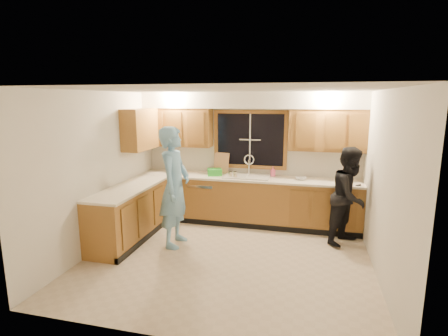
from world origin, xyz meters
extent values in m
plane|color=#BFAB92|center=(0.00, 0.00, 0.00)|extent=(4.20, 4.20, 0.00)
plane|color=silver|center=(0.00, 0.00, 2.50)|extent=(4.20, 4.20, 0.00)
plane|color=silver|center=(0.00, 1.90, 1.25)|extent=(4.20, 0.00, 4.20)
plane|color=silver|center=(-2.10, 0.00, 1.25)|extent=(0.00, 3.80, 3.80)
plane|color=silver|center=(2.10, 0.00, 1.25)|extent=(0.00, 3.80, 3.80)
cube|color=#99662C|center=(0.00, 1.60, 0.44)|extent=(4.20, 0.60, 0.88)
cube|color=#99662C|center=(-1.80, 0.35, 0.44)|extent=(0.60, 1.90, 0.88)
cube|color=#F2E5CC|center=(0.00, 1.58, 0.90)|extent=(4.20, 0.63, 0.04)
cube|color=#F2E5CC|center=(-1.79, 0.35, 0.90)|extent=(0.63, 1.90, 0.04)
cube|color=#99662C|center=(-1.43, 1.73, 1.83)|extent=(1.35, 0.33, 0.75)
cube|color=#99662C|center=(1.43, 1.73, 1.83)|extent=(1.35, 0.33, 0.75)
cube|color=#99662C|center=(-1.94, 1.12, 1.83)|extent=(0.33, 0.90, 0.75)
cube|color=white|center=(0.00, 1.72, 2.35)|extent=(4.20, 0.35, 0.30)
cube|color=black|center=(0.00, 1.90, 1.60)|extent=(1.30, 0.01, 1.00)
cube|color=#99662C|center=(0.00, 1.89, 2.14)|extent=(1.44, 0.03, 0.07)
cube|color=#99662C|center=(0.00, 1.89, 1.07)|extent=(1.44, 0.03, 0.07)
cube|color=#99662C|center=(-0.69, 1.89, 1.60)|extent=(0.07, 0.03, 1.00)
cube|color=#99662C|center=(0.69, 1.89, 1.60)|extent=(0.07, 0.03, 1.00)
cube|color=silver|center=(0.00, 1.60, 0.93)|extent=(0.86, 0.52, 0.03)
cube|color=silver|center=(-0.21, 1.60, 0.84)|extent=(0.38, 0.42, 0.18)
cube|color=silver|center=(0.21, 1.60, 0.84)|extent=(0.38, 0.42, 0.18)
cylinder|color=white|center=(0.00, 1.80, 1.08)|extent=(0.04, 0.04, 0.28)
torus|color=white|center=(0.00, 1.80, 1.22)|extent=(0.21, 0.03, 0.21)
cube|color=white|center=(-0.85, 1.59, 0.41)|extent=(0.60, 0.56, 0.82)
cube|color=white|center=(-1.80, -0.22, 0.45)|extent=(0.58, 0.75, 0.90)
imported|color=#70A9D4|center=(-0.96, 0.32, 0.98)|extent=(0.49, 0.72, 1.96)
imported|color=black|center=(1.82, 1.07, 0.81)|extent=(0.95, 1.00, 1.62)
cube|color=brown|center=(-1.65, 1.73, 1.03)|extent=(0.14, 0.13, 0.21)
cube|color=tan|center=(-0.56, 1.82, 1.13)|extent=(0.32, 0.15, 0.41)
cube|color=green|center=(-0.64, 1.61, 0.98)|extent=(0.33, 0.32, 0.12)
imported|color=#FC5F91|center=(0.47, 1.79, 1.01)|extent=(0.10, 0.11, 0.19)
imported|color=silver|center=(1.00, 1.60, 0.94)|extent=(0.23, 0.23, 0.05)
cylinder|color=beige|center=(-0.19, 1.42, 0.99)|extent=(0.09, 0.09, 0.13)
cylinder|color=beige|center=(-0.30, 1.47, 0.98)|extent=(0.07, 0.07, 0.12)
camera|label=1|loc=(1.14, -4.79, 2.37)|focal=28.00mm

